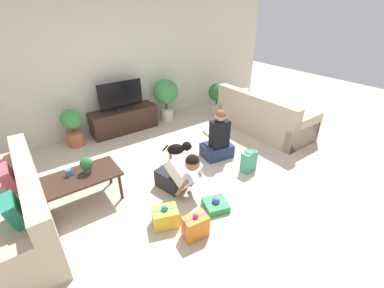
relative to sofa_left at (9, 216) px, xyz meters
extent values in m
plane|color=beige|center=(2.38, -0.36, -0.30)|extent=(16.00, 16.00, 0.00)
cube|color=beige|center=(2.38, 2.27, 1.00)|extent=(8.40, 0.06, 2.60)
cube|color=#C6B293|center=(-0.05, 0.00, -0.08)|extent=(0.94, 2.06, 0.45)
cube|color=#C6B293|center=(0.31, 0.00, 0.35)|extent=(0.20, 2.06, 0.42)
cube|color=#C6B293|center=(-0.05, -0.95, 0.01)|extent=(0.94, 0.16, 0.63)
cube|color=#E5566B|center=(0.11, 0.35, 0.29)|extent=(0.18, 0.34, 0.32)
cube|color=#288E6B|center=(0.11, -0.35, 0.29)|extent=(0.18, 0.34, 0.32)
cube|color=#C6B293|center=(4.81, 0.20, -0.08)|extent=(0.94, 2.06, 0.45)
cube|color=#C6B293|center=(4.44, 0.20, 0.35)|extent=(0.20, 2.06, 0.42)
cube|color=#C6B293|center=(4.81, -0.75, 0.01)|extent=(0.94, 0.16, 0.63)
cube|color=#C6B293|center=(4.81, 1.15, 0.01)|extent=(0.94, 0.16, 0.63)
cube|color=#9E4293|center=(4.64, -0.15, 0.29)|extent=(0.18, 0.34, 0.32)
cube|color=red|center=(4.64, 0.55, 0.29)|extent=(0.18, 0.34, 0.32)
cube|color=#382319|center=(0.84, 0.09, 0.14)|extent=(1.10, 0.57, 0.03)
cylinder|color=#382319|center=(0.35, -0.13, -0.09)|extent=(0.04, 0.04, 0.43)
cylinder|color=#382319|center=(1.32, -0.13, -0.09)|extent=(0.04, 0.04, 0.43)
cylinder|color=#382319|center=(0.35, 0.31, -0.09)|extent=(0.04, 0.04, 0.43)
cylinder|color=#382319|center=(1.32, 0.31, -0.09)|extent=(0.04, 0.04, 0.43)
cube|color=#382319|center=(2.28, 1.97, -0.05)|extent=(1.41, 0.45, 0.51)
cube|color=black|center=(2.28, 1.97, 0.23)|extent=(0.33, 0.20, 0.05)
cube|color=black|center=(2.28, 1.97, 0.53)|extent=(0.94, 0.03, 0.55)
cylinder|color=beige|center=(3.33, 1.92, -0.16)|extent=(0.30, 0.30, 0.29)
cylinder|color=brown|center=(3.33, 1.92, 0.07)|extent=(0.05, 0.05, 0.17)
sphere|color=#3D8E47|center=(3.33, 1.92, 0.40)|extent=(0.57, 0.57, 0.57)
cylinder|color=beige|center=(4.61, 1.58, -0.19)|extent=(0.21, 0.21, 0.23)
cylinder|color=brown|center=(4.61, 1.58, -0.01)|extent=(0.04, 0.04, 0.13)
sphere|color=#286B33|center=(4.61, 1.58, 0.24)|extent=(0.43, 0.43, 0.43)
cylinder|color=#A36042|center=(1.22, 1.92, -0.16)|extent=(0.32, 0.32, 0.29)
cylinder|color=brown|center=(1.22, 1.92, 0.04)|extent=(0.06, 0.06, 0.11)
sphere|color=#3D8E47|center=(1.22, 1.92, 0.26)|extent=(0.38, 0.38, 0.38)
cube|color=#23232D|center=(2.04, -0.33, -0.16)|extent=(0.38, 0.49, 0.28)
cube|color=white|center=(2.10, -0.60, 0.12)|extent=(0.42, 0.53, 0.44)
sphere|color=#8E6647|center=(2.14, -0.76, 0.32)|extent=(0.21, 0.21, 0.21)
sphere|color=black|center=(2.14, -0.76, 0.36)|extent=(0.19, 0.19, 0.19)
cylinder|color=#8E6647|center=(1.98, -0.73, -0.05)|extent=(0.11, 0.26, 0.37)
cylinder|color=#8E6647|center=(2.26, -0.66, -0.05)|extent=(0.11, 0.26, 0.37)
cube|color=#283351|center=(3.21, -0.05, -0.18)|extent=(0.58, 0.47, 0.24)
cube|color=black|center=(3.20, -0.11, 0.18)|extent=(0.35, 0.25, 0.49)
sphere|color=tan|center=(3.21, -0.10, 0.51)|extent=(0.19, 0.19, 0.19)
sphere|color=brown|center=(3.20, -0.11, 0.55)|extent=(0.18, 0.18, 0.18)
cylinder|color=tan|center=(3.36, 0.07, 0.11)|extent=(0.10, 0.27, 0.06)
cylinder|color=tan|center=(3.11, 0.11, 0.11)|extent=(0.10, 0.27, 0.06)
ellipsoid|color=black|center=(2.52, 0.26, -0.07)|extent=(0.36, 0.30, 0.20)
sphere|color=black|center=(2.69, 0.16, -0.02)|extent=(0.17, 0.17, 0.17)
sphere|color=olive|center=(2.75, 0.13, -0.04)|extent=(0.08, 0.08, 0.08)
cylinder|color=black|center=(2.35, 0.35, -0.03)|extent=(0.11, 0.08, 0.13)
cylinder|color=olive|center=(2.58, 0.16, -0.24)|extent=(0.04, 0.04, 0.13)
cylinder|color=olive|center=(2.63, 0.26, -0.24)|extent=(0.04, 0.04, 0.13)
cylinder|color=olive|center=(2.40, 0.26, -0.24)|extent=(0.04, 0.04, 0.13)
cylinder|color=olive|center=(2.46, 0.35, -0.24)|extent=(0.04, 0.04, 0.13)
cube|color=#2D934C|center=(2.30, -1.10, -0.25)|extent=(0.39, 0.39, 0.10)
cube|color=#3D51BC|center=(2.30, -1.10, -0.25)|extent=(0.31, 0.12, 0.10)
sphere|color=#3D51BC|center=(2.30, -1.10, -0.18)|extent=(0.11, 0.11, 0.11)
cube|color=yellow|center=(1.58, -0.94, -0.18)|extent=(0.38, 0.34, 0.24)
cube|color=teal|center=(1.58, -0.94, -0.18)|extent=(0.31, 0.14, 0.24)
sphere|color=teal|center=(1.58, -0.94, -0.04)|extent=(0.09, 0.09, 0.09)
cube|color=orange|center=(1.78, -1.31, -0.16)|extent=(0.31, 0.22, 0.30)
cube|color=#CC3389|center=(1.78, -1.31, -0.16)|extent=(0.30, 0.06, 0.30)
sphere|color=#CC3389|center=(1.78, -1.31, 0.02)|extent=(0.07, 0.07, 0.07)
cube|color=#4CA384|center=(3.34, -0.72, -0.13)|extent=(0.27, 0.16, 0.35)
torus|color=#4C3823|center=(3.34, -0.72, 0.07)|extent=(0.18, 0.18, 0.01)
cylinder|color=#386BAD|center=(0.76, 0.19, 0.20)|extent=(0.08, 0.08, 0.09)
torus|color=#386BAD|center=(0.81, 0.19, 0.20)|extent=(0.06, 0.01, 0.06)
cylinder|color=#4C4C51|center=(0.99, 0.13, 0.19)|extent=(0.11, 0.11, 0.07)
sphere|color=#286B33|center=(0.99, 0.13, 0.29)|extent=(0.17, 0.17, 0.17)
camera|label=1|loc=(0.44, -3.08, 2.22)|focal=24.00mm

